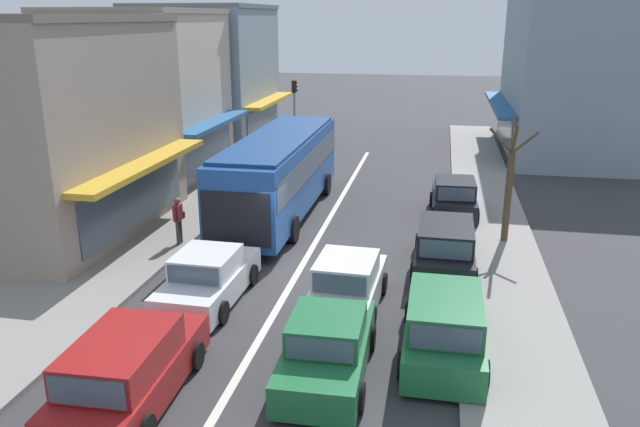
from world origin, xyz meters
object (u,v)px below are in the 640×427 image
at_px(wagon_behind_bus_near, 129,370).
at_px(pedestrian_with_handbag_near, 178,218).
at_px(hatchback_adjacent_lane_trail, 348,285).
at_px(street_tree_right, 509,187).
at_px(sedan_behind_bus_mid, 208,279).
at_px(parked_wagon_kerb_front, 444,325).
at_px(parked_hatchback_kerb_third, 454,199).
at_px(traffic_light_downstreet, 294,104).
at_px(sedan_adjacent_lane_lead, 327,348).
at_px(city_bus, 280,170).
at_px(parked_wagon_kerb_second, 445,247).

bearing_deg(wagon_behind_bus_near, pedestrian_with_handbag_near, 106.90).
relative_size(hatchback_adjacent_lane_trail, street_tree_right, 0.85).
distance_m(sedan_behind_bus_mid, wagon_behind_bus_near, 4.91).
relative_size(parked_wagon_kerb_front, parked_hatchback_kerb_third, 1.20).
height_order(hatchback_adjacent_lane_trail, parked_wagon_kerb_front, parked_wagon_kerb_front).
relative_size(sedan_behind_bus_mid, hatchback_adjacent_lane_trail, 1.13).
xyz_separation_m(traffic_light_downstreet, pedestrian_with_handbag_near, (-0.39, -15.81, -1.79)).
xyz_separation_m(sedan_adjacent_lane_lead, pedestrian_with_handbag_near, (-6.44, 6.94, 0.40)).
height_order(city_bus, sedan_behind_bus_mid, city_bus).
distance_m(city_bus, street_tree_right, 8.68).
bearing_deg(wagon_behind_bus_near, sedan_behind_bus_mid, 91.77).
distance_m(parked_wagon_kerb_second, parked_hatchback_kerb_third, 5.72).
height_order(wagon_behind_bus_near, parked_hatchback_kerb_third, wagon_behind_bus_near).
relative_size(parked_wagon_kerb_front, parked_wagon_kerb_second, 1.00).
bearing_deg(sedan_adjacent_lane_lead, city_bus, 109.49).
height_order(sedan_behind_bus_mid, parked_wagon_kerb_front, parked_wagon_kerb_front).
xyz_separation_m(sedan_behind_bus_mid, wagon_behind_bus_near, (0.15, -4.90, 0.08)).
relative_size(parked_wagon_kerb_front, traffic_light_downstreet, 1.07).
relative_size(sedan_adjacent_lane_lead, street_tree_right, 0.95).
relative_size(wagon_behind_bus_near, hatchback_adjacent_lane_trail, 1.21).
distance_m(sedan_adjacent_lane_lead, street_tree_right, 10.61).
xyz_separation_m(wagon_behind_bus_near, pedestrian_with_handbag_near, (-2.66, 8.75, 0.32)).
relative_size(sedan_adjacent_lane_lead, hatchback_adjacent_lane_trail, 1.13).
bearing_deg(sedan_behind_bus_mid, city_bus, 90.01).
bearing_deg(parked_hatchback_kerb_third, sedan_adjacent_lane_lead, -103.04).
bearing_deg(parked_hatchback_kerb_third, sedan_behind_bus_mid, -126.27).
distance_m(wagon_behind_bus_near, parked_wagon_kerb_second, 10.54).
bearing_deg(sedan_adjacent_lane_lead, parked_hatchback_kerb_third, 76.96).
height_order(parked_wagon_kerb_second, parked_hatchback_kerb_third, parked_wagon_kerb_second).
bearing_deg(pedestrian_with_handbag_near, city_bus, 59.00).
bearing_deg(parked_wagon_kerb_front, traffic_light_downstreet, 111.85).
xyz_separation_m(sedan_behind_bus_mid, parked_wagon_kerb_front, (6.45, -1.71, 0.08)).
bearing_deg(parked_hatchback_kerb_third, wagon_behind_bus_near, -115.12).
relative_size(city_bus, pedestrian_with_handbag_near, 6.67).
relative_size(hatchback_adjacent_lane_trail, pedestrian_with_handbag_near, 2.30).
bearing_deg(hatchback_adjacent_lane_trail, parked_wagon_kerb_front, -37.11).
relative_size(sedan_behind_bus_mid, parked_wagon_kerb_second, 0.94).
height_order(sedan_behind_bus_mid, hatchback_adjacent_lane_trail, hatchback_adjacent_lane_trail).
bearing_deg(parked_wagon_kerb_second, parked_hatchback_kerb_third, 86.63).
bearing_deg(sedan_behind_bus_mid, wagon_behind_bus_near, -88.23).
xyz_separation_m(sedan_adjacent_lane_lead, parked_wagon_kerb_second, (2.52, 6.64, 0.08)).
bearing_deg(sedan_behind_bus_mid, pedestrian_with_handbag_near, 123.11).
bearing_deg(street_tree_right, traffic_light_downstreet, 128.69).
relative_size(city_bus, street_tree_right, 2.45).
height_order(sedan_adjacent_lane_lead, traffic_light_downstreet, traffic_light_downstreet).
bearing_deg(sedan_behind_bus_mid, parked_hatchback_kerb_third, 53.73).
relative_size(sedan_behind_bus_mid, street_tree_right, 0.95).
height_order(wagon_behind_bus_near, hatchback_adjacent_lane_trail, wagon_behind_bus_near).
bearing_deg(parked_wagon_kerb_second, pedestrian_with_handbag_near, 178.09).
distance_m(hatchback_adjacent_lane_trail, street_tree_right, 7.81).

